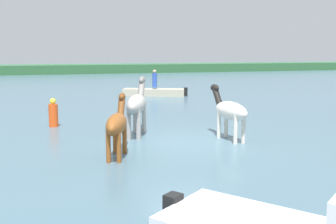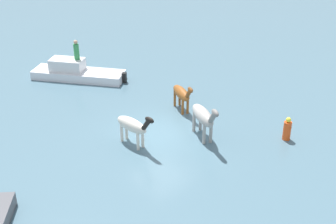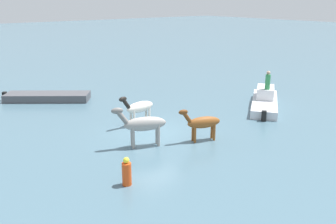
# 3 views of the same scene
# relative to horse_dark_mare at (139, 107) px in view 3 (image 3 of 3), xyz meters

# --- Properties ---
(ground_plane) EXTENTS (192.01, 192.01, 0.00)m
(ground_plane) POSITION_rel_horse_dark_mare_xyz_m (-1.58, 0.11, -0.99)
(ground_plane) COLOR #476675
(horse_dark_mare) EXTENTS (0.68, 2.33, 1.80)m
(horse_dark_mare) POSITION_rel_horse_dark_mare_xyz_m (0.00, 0.00, 0.00)
(horse_dark_mare) COLOR silver
(horse_dark_mare) RESTS_ON ground_plane
(horse_gray_outer) EXTENTS (1.08, 2.19, 1.72)m
(horse_gray_outer) POSITION_rel_horse_dark_mare_xyz_m (-4.00, -1.08, -0.05)
(horse_gray_outer) COLOR brown
(horse_gray_outer) RESTS_ON ground_plane
(horse_pinto_flank) EXTENTS (1.40, 2.55, 2.03)m
(horse_pinto_flank) POSITION_rel_horse_dark_mare_xyz_m (-2.80, 1.63, 0.12)
(horse_pinto_flank) COLOR #9E9993
(horse_pinto_flank) RESTS_ON ground_plane
(boat_launch_far) EXTENTS (4.56, 5.36, 1.37)m
(boat_launch_far) POSITION_rel_horse_dark_mare_xyz_m (-2.18, -8.39, -0.67)
(boat_launch_far) COLOR silver
(boat_launch_far) RESTS_ON ground_plane
(boat_dinghy_port) EXTENTS (4.74, 5.49, 0.77)m
(boat_dinghy_port) POSITION_rel_horse_dark_mare_xyz_m (8.16, 2.19, -0.81)
(boat_dinghy_port) COLOR #4C4C51
(boat_dinghy_port) RESTS_ON ground_plane
(person_watcher_seated) EXTENTS (0.32, 0.32, 1.19)m
(person_watcher_seated) POSITION_rel_horse_dark_mare_xyz_m (-2.31, -8.37, 0.77)
(person_watcher_seated) COLOR #338C4C
(person_watcher_seated) RESTS_ON boat_launch_far
(buoy_channel_marker) EXTENTS (0.36, 0.36, 1.14)m
(buoy_channel_marker) POSITION_rel_horse_dark_mare_xyz_m (-5.57, 4.31, -0.48)
(buoy_channel_marker) COLOR #E54C19
(buoy_channel_marker) RESTS_ON ground_plane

